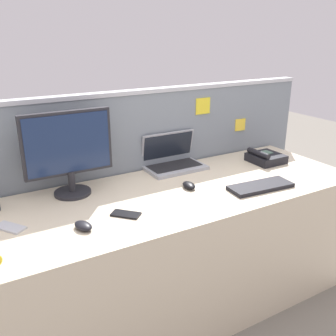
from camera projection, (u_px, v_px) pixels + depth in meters
name	position (u px, v px, depth m)	size (l,w,h in m)	color
ground_plane	(172.00, 304.00, 2.28)	(10.00, 10.00, 0.00)	slate
desk	(172.00, 251.00, 2.15)	(2.17, 0.76, 0.73)	beige
cubicle_divider	(139.00, 186.00, 2.41)	(2.50, 0.08, 1.22)	gray
desktop_monitor	(68.00, 149.00, 1.92)	(0.46, 0.19, 0.44)	#232328
laptop	(172.00, 159.00, 2.37)	(0.36, 0.23, 0.22)	#9EA0A8
desk_phone	(265.00, 158.00, 2.47)	(0.20, 0.20, 0.09)	black
keyboard_main	(261.00, 186.00, 2.07)	(0.36, 0.14, 0.02)	black
computer_mouse_right_hand	(189.00, 185.00, 2.07)	(0.06, 0.10, 0.03)	black
computer_mouse_left_hand	(83.00, 226.00, 1.64)	(0.06, 0.10, 0.03)	black
cell_phone_black_slab	(126.00, 214.00, 1.77)	(0.07, 0.13, 0.01)	black
cell_phone_silver_slab	(10.00, 227.00, 1.65)	(0.06, 0.14, 0.01)	#B7BAC1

